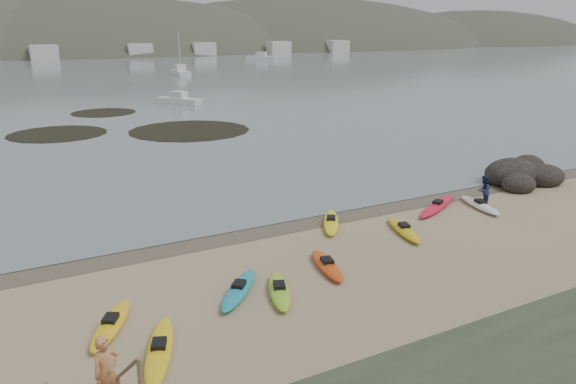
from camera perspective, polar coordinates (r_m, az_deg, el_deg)
ground at (r=26.78m, az=0.00°, el=-3.08°), size 600.00×600.00×0.00m
wet_sand at (r=26.53m, az=0.31°, el=-3.26°), size 60.00×60.00×0.00m
kayaks at (r=22.91m, az=4.70°, el=-6.18°), size 20.97×10.32×0.34m
person_west at (r=14.91m, az=-17.97°, el=-17.01°), size 0.82×0.68×1.91m
person_east at (r=30.70m, az=19.26°, el=0.13°), size 0.98×0.90×1.62m
rock_cluster at (r=36.25m, az=22.69°, el=1.27°), size 5.29×3.89×1.79m
kelp_mats at (r=53.66m, az=-15.54°, el=6.34°), size 19.97×23.23×0.04m
moored_boats at (r=109.11m, az=-20.01°, el=11.17°), size 93.97×80.31×1.33m
far_hills at (r=223.53m, az=-15.47°, el=9.58°), size 550.00×135.00×80.00m
far_town at (r=168.24m, az=-23.16°, el=12.91°), size 199.00×5.00×4.00m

